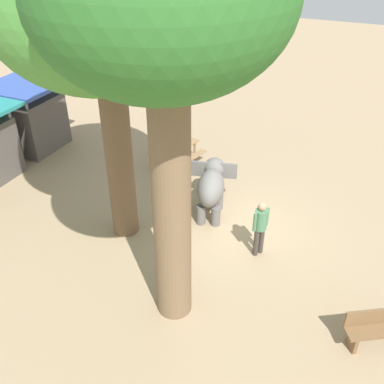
# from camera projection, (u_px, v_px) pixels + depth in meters

# --- Properties ---
(ground_plane) EXTENTS (60.00, 60.00, 0.00)m
(ground_plane) POSITION_uv_depth(u_px,v_px,m) (237.00, 230.00, 12.52)
(ground_plane) COLOR tan
(elephant) EXTENTS (2.10, 1.48, 1.44)m
(elephant) POSITION_uv_depth(u_px,v_px,m) (211.00, 186.00, 12.78)
(elephant) COLOR slate
(elephant) RESTS_ON ground_plane
(person_handler) EXTENTS (0.45, 0.32, 1.62)m
(person_handler) POSITION_uv_depth(u_px,v_px,m) (260.00, 225.00, 11.15)
(person_handler) COLOR #3F3833
(person_handler) RESTS_ON ground_plane
(shade_tree_main) EXTENTS (4.40, 4.03, 8.21)m
(shade_tree_main) POSITION_uv_depth(u_px,v_px,m) (166.00, 11.00, 6.58)
(shade_tree_main) COLOR brown
(shade_tree_main) RESTS_ON ground_plane
(shade_tree_secondary) EXTENTS (5.26, 4.82, 7.91)m
(shade_tree_secondary) POSITION_uv_depth(u_px,v_px,m) (104.00, 9.00, 9.29)
(shade_tree_secondary) COLOR brown
(shade_tree_secondary) RESTS_ON ground_plane
(wooden_bench) EXTENTS (1.07, 1.40, 0.88)m
(wooden_bench) POSITION_uv_depth(u_px,v_px,m) (378.00, 327.00, 9.00)
(wooden_bench) COLOR brown
(wooden_bench) RESTS_ON ground_plane
(picnic_table_near) EXTENTS (1.82, 1.80, 0.78)m
(picnic_table_near) POSITION_uv_depth(u_px,v_px,m) (177.00, 149.00, 15.46)
(picnic_table_near) COLOR #9E7A51
(picnic_table_near) RESTS_ON ground_plane
(market_stall_blue) EXTENTS (2.50, 2.50, 2.52)m
(market_stall_blue) POSITION_uv_depth(u_px,v_px,m) (32.00, 119.00, 16.29)
(market_stall_blue) COLOR #59514C
(market_stall_blue) RESTS_ON ground_plane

